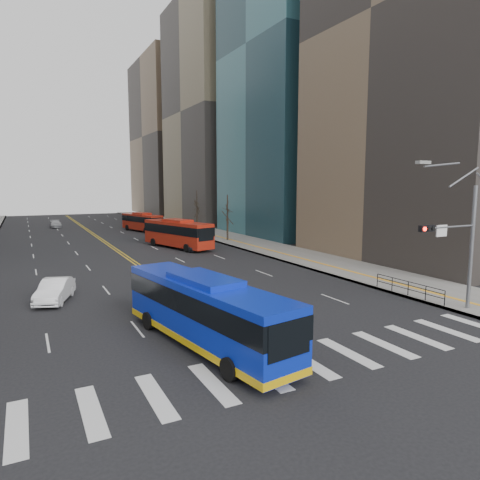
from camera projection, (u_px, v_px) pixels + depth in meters
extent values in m
plane|color=black|center=(286.00, 367.00, 19.01)|extent=(220.00, 220.00, 0.00)
cube|color=gray|center=(223.00, 236.00, 66.64)|extent=(7.00, 130.00, 0.15)
cube|color=silver|center=(17.00, 428.00, 14.23)|extent=(0.70, 4.00, 0.01)
cube|color=silver|center=(91.00, 411.00, 15.29)|extent=(0.70, 4.00, 0.01)
cube|color=silver|center=(156.00, 396.00, 16.35)|extent=(0.70, 4.00, 0.01)
cube|color=silver|center=(213.00, 383.00, 17.41)|extent=(0.70, 4.00, 0.01)
cube|color=silver|center=(263.00, 372.00, 18.47)|extent=(0.70, 4.00, 0.01)
cube|color=silver|center=(308.00, 362.00, 19.54)|extent=(0.70, 4.00, 0.01)
cube|color=silver|center=(348.00, 353.00, 20.60)|extent=(0.70, 4.00, 0.01)
cube|color=silver|center=(384.00, 344.00, 21.66)|extent=(0.70, 4.00, 0.01)
cube|color=silver|center=(417.00, 337.00, 22.72)|extent=(0.70, 4.00, 0.01)
cube|color=silver|center=(447.00, 330.00, 23.78)|extent=(0.70, 4.00, 0.01)
cube|color=silver|center=(474.00, 324.00, 24.84)|extent=(0.70, 4.00, 0.01)
cube|color=gold|center=(95.00, 236.00, 67.55)|extent=(0.15, 100.00, 0.01)
cube|color=gold|center=(97.00, 236.00, 67.73)|extent=(0.15, 100.00, 0.01)
cube|color=brown|center=(441.00, 25.00, 45.62)|extent=(20.00, 24.00, 50.00)
cube|color=#356C77|center=(301.00, 52.00, 68.10)|extent=(20.00, 22.00, 58.00)
cube|color=#817459|center=(225.00, 115.00, 92.30)|extent=(20.00, 26.00, 46.00)
cube|color=brown|center=(174.00, 138.00, 120.40)|extent=(18.00, 30.00, 42.00)
cylinder|color=slate|center=(471.00, 249.00, 27.08)|extent=(0.24, 0.24, 8.00)
cylinder|color=slate|center=(449.00, 227.00, 25.88)|extent=(4.50, 0.12, 0.12)
cube|color=black|center=(427.00, 228.00, 25.00)|extent=(1.10, 0.28, 0.38)
cylinder|color=#FF190C|center=(425.00, 229.00, 24.71)|extent=(0.24, 0.08, 0.24)
cylinder|color=black|center=(429.00, 229.00, 24.86)|extent=(0.24, 0.08, 0.24)
cylinder|color=black|center=(433.00, 228.00, 25.02)|extent=(0.24, 0.08, 0.24)
cube|color=white|center=(442.00, 231.00, 25.61)|extent=(0.90, 0.06, 0.70)
cube|color=#999993|center=(423.00, 162.00, 24.25)|extent=(0.90, 0.35, 0.18)
cube|color=black|center=(408.00, 282.00, 30.58)|extent=(0.04, 6.00, 0.04)
cylinder|color=black|center=(445.00, 298.00, 27.99)|extent=(0.06, 0.06, 1.00)
cylinder|color=black|center=(426.00, 293.00, 29.32)|extent=(0.06, 0.06, 1.00)
cylinder|color=black|center=(408.00, 288.00, 30.65)|extent=(0.06, 0.06, 1.00)
cylinder|color=black|center=(392.00, 284.00, 31.97)|extent=(0.06, 0.06, 1.00)
cylinder|color=black|center=(377.00, 280.00, 33.30)|extent=(0.06, 0.06, 1.00)
cylinder|color=black|center=(227.00, 229.00, 61.33)|extent=(0.28, 0.28, 3.50)
cylinder|color=black|center=(197.00, 222.00, 71.93)|extent=(0.28, 0.28, 3.75)
cube|color=#0C25B9|center=(205.00, 311.00, 21.31)|extent=(4.58, 12.51, 2.92)
cube|color=black|center=(205.00, 300.00, 21.23)|extent=(4.64, 12.54, 1.05)
cube|color=#0C25B9|center=(204.00, 280.00, 21.11)|extent=(2.73, 4.57, 0.40)
cube|color=#DEAD0B|center=(205.00, 335.00, 21.47)|extent=(4.64, 12.54, 0.35)
cylinder|color=black|center=(229.00, 369.00, 17.60)|extent=(0.46, 1.04, 1.00)
cylinder|color=black|center=(276.00, 355.00, 19.11)|extent=(0.46, 1.04, 1.00)
cylinder|color=black|center=(148.00, 321.00, 23.84)|extent=(0.46, 1.04, 1.00)
cylinder|color=black|center=(188.00, 313.00, 25.35)|extent=(0.46, 1.04, 1.00)
cube|color=#B22313|center=(178.00, 233.00, 54.57)|extent=(5.79, 11.87, 3.02)
cube|color=black|center=(178.00, 229.00, 54.50)|extent=(5.85, 11.91, 1.08)
cube|color=#B22313|center=(177.00, 221.00, 54.36)|extent=(3.17, 4.49, 0.40)
cylinder|color=black|center=(187.00, 248.00, 51.17)|extent=(0.57, 1.04, 1.00)
cylinder|color=black|center=(204.00, 246.00, 52.96)|extent=(0.57, 1.04, 1.00)
cylinder|color=black|center=(153.00, 242.00, 56.53)|extent=(0.57, 1.04, 1.00)
cylinder|color=black|center=(170.00, 240.00, 58.32)|extent=(0.57, 1.04, 1.00)
cube|color=#B22313|center=(142.00, 222.00, 73.86)|extent=(4.83, 10.44, 2.61)
cube|color=black|center=(142.00, 219.00, 73.79)|extent=(4.89, 10.47, 0.95)
cube|color=#B22313|center=(142.00, 214.00, 73.68)|extent=(2.70, 3.92, 0.40)
cylinder|color=black|center=(146.00, 230.00, 70.83)|extent=(0.54, 1.04, 1.00)
cylinder|color=black|center=(158.00, 230.00, 72.36)|extent=(0.54, 1.04, 1.00)
cylinder|color=black|center=(127.00, 228.00, 75.66)|extent=(0.54, 1.04, 1.00)
cylinder|color=black|center=(139.00, 227.00, 77.19)|extent=(0.54, 1.04, 1.00)
imported|color=white|center=(55.00, 290.00, 29.52)|extent=(3.14, 5.07, 1.58)
imported|color=black|center=(189.00, 246.00, 51.95)|extent=(2.02, 3.78, 1.22)
imported|color=#A0A1A5|center=(56.00, 224.00, 80.73)|extent=(2.01, 4.69, 1.35)
imported|color=black|center=(140.00, 219.00, 92.47)|extent=(2.59, 4.50, 1.18)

